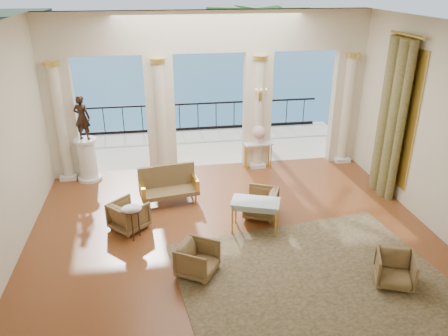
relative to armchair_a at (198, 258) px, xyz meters
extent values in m
plane|color=#4E230E|center=(0.91, 1.26, -0.36)|extent=(9.00, 9.00, 0.00)
plane|color=beige|center=(0.91, -2.74, 1.89)|extent=(9.00, 0.00, 9.00)
plane|color=beige|center=(5.41, 1.26, 1.89)|extent=(0.00, 8.00, 8.00)
plane|color=white|center=(0.91, 1.26, 4.14)|extent=(9.00, 9.00, 0.00)
cube|color=#F0E6C7|center=(0.91, 5.11, 3.59)|extent=(9.00, 0.30, 1.10)
cube|color=#F0E6C7|center=(-3.19, 5.11, 1.34)|extent=(0.80, 0.30, 3.40)
cylinder|color=#F0E6C7|center=(-3.19, 4.93, 1.24)|extent=(0.28, 0.28, 3.20)
cylinder|color=gold|center=(-3.19, 4.93, 2.89)|extent=(0.40, 0.40, 0.12)
cube|color=silver|center=(-3.19, 4.93, -0.30)|extent=(0.45, 0.45, 0.12)
cube|color=#F0E6C7|center=(-0.49, 5.11, 1.34)|extent=(0.80, 0.30, 3.40)
cylinder|color=#F0E6C7|center=(-0.49, 4.93, 1.24)|extent=(0.28, 0.28, 3.20)
cylinder|color=gold|center=(-0.49, 4.93, 2.89)|extent=(0.40, 0.40, 0.12)
cube|color=silver|center=(-0.49, 4.93, -0.30)|extent=(0.45, 0.45, 0.12)
cube|color=#F0E6C7|center=(2.31, 5.11, 1.34)|extent=(0.80, 0.30, 3.40)
cylinder|color=#F0E6C7|center=(2.31, 4.93, 1.24)|extent=(0.28, 0.28, 3.20)
cylinder|color=gold|center=(2.31, 4.93, 2.89)|extent=(0.40, 0.40, 0.12)
cube|color=silver|center=(2.31, 4.93, -0.30)|extent=(0.45, 0.45, 0.12)
cube|color=#F0E6C7|center=(5.01, 5.11, 1.34)|extent=(0.80, 0.30, 3.40)
cylinder|color=#F0E6C7|center=(5.01, 4.93, 1.24)|extent=(0.28, 0.28, 3.20)
cylinder|color=gold|center=(5.01, 4.93, 2.89)|extent=(0.40, 0.40, 0.12)
cube|color=silver|center=(5.01, 4.93, -0.30)|extent=(0.45, 0.45, 0.12)
cube|color=#B5AE99|center=(0.91, 7.06, -0.41)|extent=(10.00, 3.60, 0.10)
cube|color=black|center=(0.91, 8.66, 0.64)|extent=(9.00, 0.06, 0.06)
cube|color=black|center=(0.91, 8.66, -0.31)|extent=(9.00, 0.06, 0.10)
cylinder|color=black|center=(0.91, 8.66, 0.14)|extent=(0.03, 0.03, 1.00)
cylinder|color=black|center=(-3.19, 8.66, 0.14)|extent=(0.03, 0.03, 1.00)
cylinder|color=black|center=(5.01, 8.66, 0.14)|extent=(0.03, 0.03, 1.00)
cylinder|color=#4C3823|center=(2.91, 7.86, 1.74)|extent=(0.20, 0.20, 4.20)
plane|color=#1E5985|center=(0.91, 61.26, -6.36)|extent=(160.00, 160.00, 0.00)
cylinder|color=#4F4F28|center=(5.21, 2.31, 1.64)|extent=(0.26, 0.26, 4.00)
cylinder|color=#4F4F28|center=(5.17, 2.76, 1.64)|extent=(0.32, 0.32, 4.00)
cylinder|color=#4F4F28|center=(5.21, 3.21, 1.64)|extent=(0.26, 0.26, 4.00)
cylinder|color=gold|center=(5.26, 2.76, 3.69)|extent=(0.08, 1.40, 0.08)
cube|color=gold|center=(5.38, 2.76, 1.74)|extent=(0.04, 1.60, 3.40)
cube|color=gold|center=(2.31, 4.79, 1.84)|extent=(0.10, 0.04, 0.25)
cylinder|color=gold|center=(2.17, 4.71, 1.94)|extent=(0.02, 0.02, 0.22)
cylinder|color=gold|center=(2.31, 4.71, 1.94)|extent=(0.02, 0.02, 0.22)
cylinder|color=gold|center=(2.45, 4.71, 1.94)|extent=(0.02, 0.02, 0.22)
cube|color=#30331B|center=(2.14, -0.54, -0.35)|extent=(5.45, 4.51, 0.02)
imported|color=#4E391E|center=(0.00, 0.00, 0.00)|extent=(0.91, 0.93, 0.71)
imported|color=#4E391E|center=(3.59, -0.88, -0.01)|extent=(0.86, 0.84, 0.70)
imported|color=#4E391E|center=(1.72, 1.97, 0.03)|extent=(0.94, 0.97, 0.76)
imported|color=#4E391E|center=(-1.37, 1.89, 0.02)|extent=(0.98, 0.99, 0.74)
cube|color=#4E391E|center=(-0.41, 2.94, -0.04)|extent=(1.51, 0.80, 0.11)
cube|color=#4E391E|center=(-0.45, 3.21, 0.31)|extent=(1.44, 0.31, 0.59)
cube|color=gold|center=(-1.07, 2.83, 0.16)|extent=(0.18, 0.59, 0.28)
cube|color=gold|center=(0.26, 3.04, 0.16)|extent=(0.18, 0.59, 0.28)
cylinder|color=gold|center=(-0.98, 2.61, -0.22)|extent=(0.05, 0.05, 0.27)
cylinder|color=gold|center=(0.24, 2.80, -0.22)|extent=(0.05, 0.05, 0.27)
cylinder|color=gold|center=(-1.06, 3.07, -0.22)|extent=(0.05, 0.05, 0.27)
cylinder|color=gold|center=(0.17, 3.27, -0.22)|extent=(0.05, 0.05, 0.27)
cube|color=#98B7C3|center=(1.45, 1.39, 0.35)|extent=(1.20, 0.91, 0.05)
cylinder|color=gold|center=(0.91, 1.33, -0.01)|extent=(0.04, 0.04, 0.68)
cylinder|color=gold|center=(1.82, 1.00, -0.01)|extent=(0.04, 0.04, 0.68)
cylinder|color=gold|center=(1.08, 1.79, -0.01)|extent=(0.04, 0.04, 0.68)
cylinder|color=gold|center=(1.98, 1.46, -0.01)|extent=(0.04, 0.04, 0.68)
cylinder|color=silver|center=(-2.59, 4.76, -0.31)|extent=(0.66, 0.66, 0.09)
cylinder|color=silver|center=(-2.59, 4.76, 0.25)|extent=(0.49, 0.49, 1.06)
cylinder|color=silver|center=(-2.59, 4.76, 0.83)|extent=(0.62, 0.62, 0.07)
imported|color=black|center=(-2.59, 4.76, 1.47)|extent=(0.51, 0.42, 1.22)
cube|color=silver|center=(2.31, 4.81, 0.41)|extent=(0.86, 0.39, 0.05)
cylinder|color=gold|center=(1.95, 4.66, 0.02)|extent=(0.04, 0.04, 0.74)
cylinder|color=gold|center=(2.69, 4.72, 0.02)|extent=(0.04, 0.04, 0.74)
cylinder|color=gold|center=(1.93, 4.89, 0.02)|extent=(0.04, 0.04, 0.74)
cylinder|color=gold|center=(2.67, 4.95, 0.02)|extent=(0.04, 0.04, 0.74)
cylinder|color=white|center=(2.31, 4.81, 0.56)|extent=(0.20, 0.20, 0.26)
sphere|color=#D59697|center=(2.31, 4.81, 0.77)|extent=(0.41, 0.41, 0.41)
cylinder|color=black|center=(-1.27, 1.48, 0.36)|extent=(0.45, 0.45, 0.03)
cylinder|color=black|center=(-1.14, 1.55, -0.01)|extent=(0.03, 0.03, 0.70)
cylinder|color=black|center=(-1.39, 1.56, -0.01)|extent=(0.03, 0.03, 0.70)
cylinder|color=black|center=(-1.27, 1.34, -0.01)|extent=(0.03, 0.03, 0.70)
camera|label=1|loc=(-0.59, -6.95, 4.95)|focal=35.00mm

